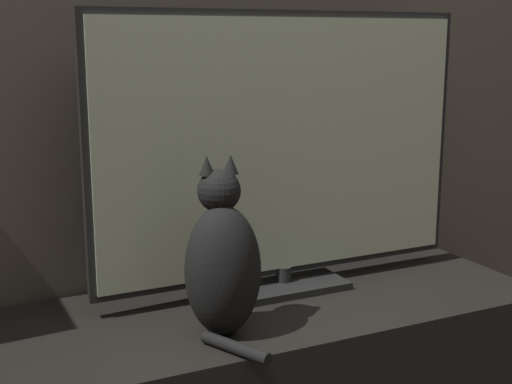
# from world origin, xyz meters

# --- Properties ---
(wall_back) EXTENTS (4.80, 0.05, 2.60)m
(wall_back) POSITION_xyz_m (0.00, 1.22, 1.30)
(wall_back) COLOR #60564C
(wall_back) RESTS_ON ground_plane
(tv) EXTENTS (1.08, 0.20, 0.75)m
(tv) POSITION_xyz_m (0.13, 1.00, 0.91)
(tv) COLOR black
(tv) RESTS_ON tv_stand
(cat) EXTENTS (0.20, 0.30, 0.42)m
(cat) POSITION_xyz_m (-0.15, 0.78, 0.70)
(cat) COLOR black
(cat) RESTS_ON tv_stand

